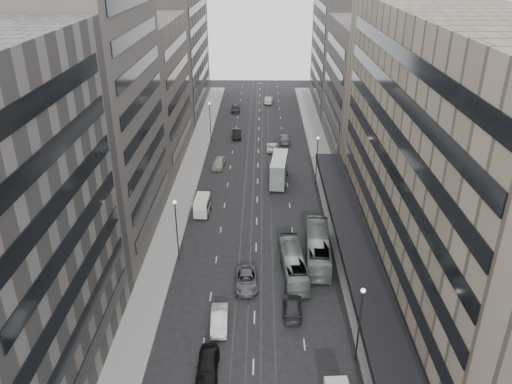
{
  "coord_description": "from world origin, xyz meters",
  "views": [
    {
      "loc": [
        0.69,
        -40.91,
        35.0
      ],
      "look_at": [
        -0.09,
        20.86,
        5.23
      ],
      "focal_mm": 35.0,
      "sensor_mm": 36.0,
      "label": 1
    }
  ],
  "objects_px": {
    "panel_van": "(202,205)",
    "sedan_1": "(219,320)",
    "double_decker": "(279,170)",
    "sedan_2": "(246,280)",
    "bus_far": "(318,247)",
    "sedan_0": "(208,364)",
    "bus_near": "(293,263)"
  },
  "relations": [
    {
      "from": "double_decker",
      "to": "sedan_1",
      "type": "distance_m",
      "value": 36.35
    },
    {
      "from": "sedan_1",
      "to": "sedan_2",
      "type": "distance_m",
      "value": 7.5
    },
    {
      "from": "double_decker",
      "to": "panel_van",
      "type": "distance_m",
      "value": 16.12
    },
    {
      "from": "bus_near",
      "to": "panel_van",
      "type": "bearing_deg",
      "value": -54.33
    },
    {
      "from": "bus_far",
      "to": "sedan_2",
      "type": "bearing_deg",
      "value": 36.95
    },
    {
      "from": "bus_near",
      "to": "double_decker",
      "type": "xyz_separation_m",
      "value": [
        -0.89,
        26.17,
        1.0
      ]
    },
    {
      "from": "double_decker",
      "to": "sedan_2",
      "type": "bearing_deg",
      "value": -93.0
    },
    {
      "from": "sedan_2",
      "to": "sedan_0",
      "type": "bearing_deg",
      "value": -106.2
    },
    {
      "from": "bus_near",
      "to": "panel_van",
      "type": "height_order",
      "value": "bus_near"
    },
    {
      "from": "sedan_0",
      "to": "sedan_2",
      "type": "distance_m",
      "value": 13.62
    },
    {
      "from": "bus_near",
      "to": "sedan_1",
      "type": "height_order",
      "value": "bus_near"
    },
    {
      "from": "double_decker",
      "to": "sedan_0",
      "type": "height_order",
      "value": "double_decker"
    },
    {
      "from": "panel_van",
      "to": "sedan_0",
      "type": "relative_size",
      "value": 0.9
    },
    {
      "from": "sedan_0",
      "to": "bus_near",
      "type": "bearing_deg",
      "value": 60.47
    },
    {
      "from": "bus_near",
      "to": "double_decker",
      "type": "relative_size",
      "value": 1.24
    },
    {
      "from": "double_decker",
      "to": "sedan_0",
      "type": "bearing_deg",
      "value": -94.35
    },
    {
      "from": "sedan_0",
      "to": "bus_far",
      "type": "bearing_deg",
      "value": 57.18
    },
    {
      "from": "bus_far",
      "to": "double_decker",
      "type": "xyz_separation_m",
      "value": [
        -4.2,
        22.82,
        0.81
      ]
    },
    {
      "from": "sedan_0",
      "to": "sedan_2",
      "type": "bearing_deg",
      "value": 76.01
    },
    {
      "from": "panel_van",
      "to": "sedan_1",
      "type": "xyz_separation_m",
      "value": [
        4.45,
        -24.46,
        -0.71
      ]
    },
    {
      "from": "bus_far",
      "to": "sedan_2",
      "type": "xyz_separation_m",
      "value": [
        -8.79,
        -5.72,
        -0.91
      ]
    },
    {
      "from": "bus_far",
      "to": "double_decker",
      "type": "relative_size",
      "value": 1.4
    },
    {
      "from": "sedan_0",
      "to": "sedan_1",
      "type": "distance_m",
      "value": 6.23
    },
    {
      "from": "bus_far",
      "to": "sedan_0",
      "type": "xyz_separation_m",
      "value": [
        -11.94,
        -18.97,
        -0.85
      ]
    },
    {
      "from": "double_decker",
      "to": "sedan_1",
      "type": "height_order",
      "value": "double_decker"
    },
    {
      "from": "bus_near",
      "to": "sedan_1",
      "type": "bearing_deg",
      "value": 45.45
    },
    {
      "from": "panel_van",
      "to": "sedan_1",
      "type": "height_order",
      "value": "panel_van"
    },
    {
      "from": "bus_near",
      "to": "sedan_1",
      "type": "relative_size",
      "value": 2.21
    },
    {
      "from": "sedan_2",
      "to": "bus_near",
      "type": "bearing_deg",
      "value": 20.62
    },
    {
      "from": "panel_van",
      "to": "sedan_1",
      "type": "relative_size",
      "value": 0.91
    },
    {
      "from": "double_decker",
      "to": "sedan_2",
      "type": "relative_size",
      "value": 1.56
    },
    {
      "from": "bus_near",
      "to": "panel_van",
      "type": "relative_size",
      "value": 2.42
    }
  ]
}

